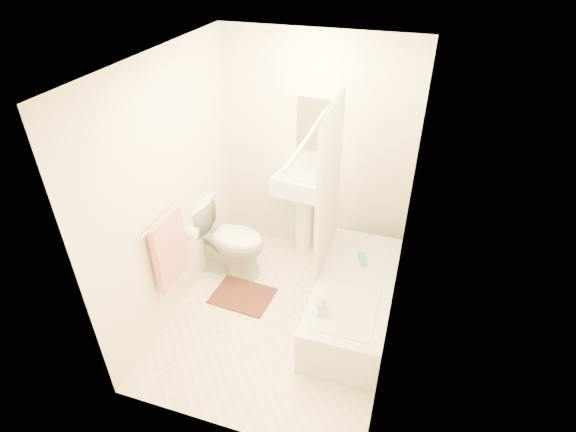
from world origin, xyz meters
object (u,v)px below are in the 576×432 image
(bathtub, at_px, (354,299))
(bath_mat, at_px, (243,296))
(sink, at_px, (303,211))
(soap_bottle, at_px, (323,305))
(toilet, at_px, (227,239))

(bathtub, distance_m, bath_mat, 1.13)
(sink, relative_size, soap_bottle, 5.50)
(toilet, bearing_deg, sink, -46.88)
(toilet, xyz_separation_m, soap_bottle, (1.22, -0.77, 0.13))
(sink, xyz_separation_m, bathtub, (0.75, -0.85, -0.32))
(bath_mat, relative_size, soap_bottle, 3.00)
(bathtub, bearing_deg, bath_mat, -176.17)
(bathtub, xyz_separation_m, soap_bottle, (-0.19, -0.48, 0.32))
(sink, bearing_deg, bathtub, -41.70)
(soap_bottle, bearing_deg, bathtub, 68.28)
(bath_mat, xyz_separation_m, soap_bottle, (0.92, -0.40, 0.53))
(toilet, height_order, soap_bottle, toilet)
(toilet, bearing_deg, bathtub, -98.67)
(toilet, relative_size, bath_mat, 1.40)
(toilet, distance_m, soap_bottle, 1.45)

